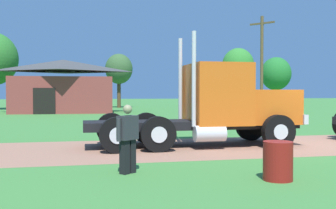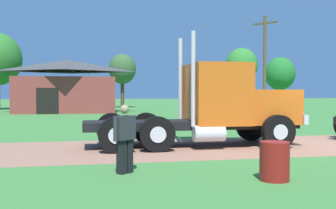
# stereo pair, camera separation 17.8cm
# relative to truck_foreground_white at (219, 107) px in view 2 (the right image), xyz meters

# --- Properties ---
(ground_plane) EXTENTS (200.00, 200.00, 0.00)m
(ground_plane) POSITION_rel_truck_foreground_white_xyz_m (3.06, -0.38, -1.34)
(ground_plane) COLOR #3F7E38
(dirt_track) EXTENTS (120.00, 5.07, 0.01)m
(dirt_track) POSITION_rel_truck_foreground_white_xyz_m (3.06, -0.38, -1.34)
(dirt_track) COLOR #9E6D55
(dirt_track) RESTS_ON ground_plane
(truck_foreground_white) EXTENTS (7.39, 2.62, 3.77)m
(truck_foreground_white) POSITION_rel_truck_foreground_white_xyz_m (0.00, 0.00, 0.00)
(truck_foreground_white) COLOR black
(truck_foreground_white) RESTS_ON ground_plane
(visitor_standing_near) EXTENTS (0.53, 0.49, 1.55)m
(visitor_standing_near) POSITION_rel_truck_foreground_white_xyz_m (-3.65, -4.17, -0.50)
(visitor_standing_near) COLOR #2D2D33
(visitor_standing_near) RESTS_ON ground_plane
(steel_barrel) EXTENTS (0.61, 0.61, 0.81)m
(steel_barrel) POSITION_rel_truck_foreground_white_xyz_m (-0.67, -5.54, -0.94)
(steel_barrel) COLOR maroon
(steel_barrel) RESTS_ON ground_plane
(shed_building) EXTENTS (9.35, 6.37, 4.79)m
(shed_building) POSITION_rel_truck_foreground_white_xyz_m (-6.31, 24.55, 0.97)
(shed_building) COLOR brown
(shed_building) RESTS_ON ground_plane
(utility_pole_near) EXTENTS (1.49, 1.80, 8.18)m
(utility_pole_near) POSITION_rel_truck_foreground_white_xyz_m (10.07, 18.15, 3.00)
(utility_pole_near) COLOR brown
(utility_pole_near) RESTS_ON ground_plane
(tree_mid) EXTENTS (3.25, 3.25, 6.40)m
(tree_mid) POSITION_rel_truck_foreground_white_xyz_m (-0.35, 34.85, 3.22)
(tree_mid) COLOR #513823
(tree_mid) RESTS_ON ground_plane
(tree_right) EXTENTS (3.78, 3.78, 7.10)m
(tree_right) POSITION_rel_truck_foreground_white_xyz_m (13.57, 32.08, 3.64)
(tree_right) COLOR #513823
(tree_right) RESTS_ON ground_plane
(tree_far_right) EXTENTS (4.37, 4.37, 6.94)m
(tree_far_right) POSITION_rel_truck_foreground_white_xyz_m (22.99, 40.90, 3.18)
(tree_far_right) COLOR #513823
(tree_far_right) RESTS_ON ground_plane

